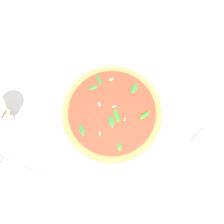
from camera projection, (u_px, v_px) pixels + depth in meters
ground_plane at (112, 106)px, 0.75m from camera, size 6.00×6.00×0.00m
pizza_arugula_main at (112, 113)px, 0.73m from camera, size 0.35×0.35×0.05m
napkin at (26, 170)px, 0.70m from camera, size 0.16×0.11×0.01m
fork at (24, 169)px, 0.70m from camera, size 0.19×0.03×0.00m
side_plate_white at (219, 152)px, 0.71m from camera, size 0.18×0.18×0.02m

